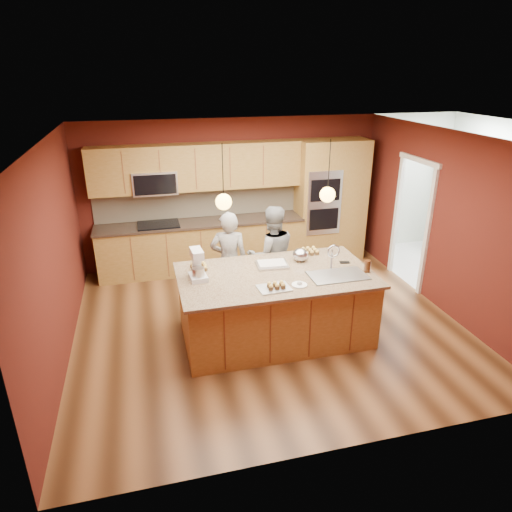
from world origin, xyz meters
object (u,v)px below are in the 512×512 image
object	(u,v)px
person_right	(272,256)
stand_mixer	(197,266)
person_left	(229,261)
mixing_bowl	(300,255)
island	(276,305)

from	to	relation	value
person_right	stand_mixer	bearing A→B (deg)	36.08
person_left	mixing_bowl	xyz separation A→B (m)	(0.91, -0.64, 0.27)
person_left	mixing_bowl	world-z (taller)	person_left
island	stand_mixer	world-z (taller)	stand_mixer
person_right	stand_mixer	distance (m)	1.57
stand_mixer	island	bearing A→B (deg)	-10.08
island	mixing_bowl	world-z (taller)	island
person_left	person_right	distance (m)	0.67
island	person_left	xyz separation A→B (m)	(-0.46, 0.98, 0.29)
island	person_left	bearing A→B (deg)	115.10
person_right	mixing_bowl	world-z (taller)	person_right
person_right	mixing_bowl	bearing A→B (deg)	111.77
island	person_right	world-z (taller)	person_right
person_left	person_right	xyz separation A→B (m)	(0.67, 0.00, 0.02)
stand_mixer	mixing_bowl	size ratio (longest dim) A/B	1.81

